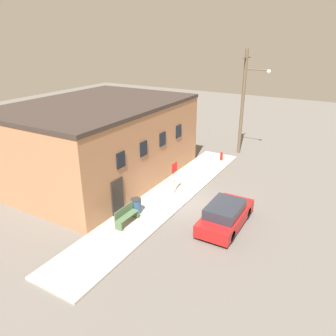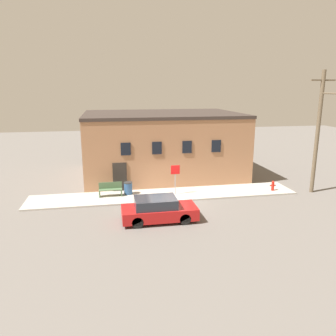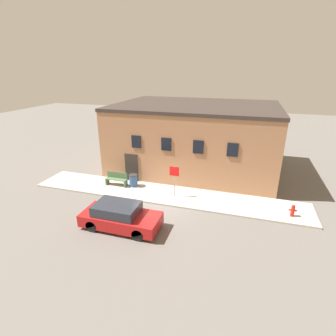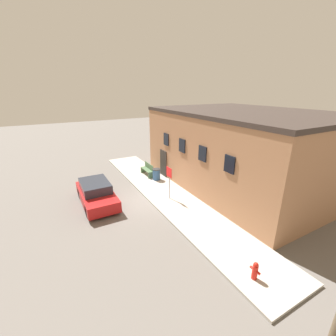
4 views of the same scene
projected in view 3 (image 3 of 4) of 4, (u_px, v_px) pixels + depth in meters
name	position (u px, v px, depth m)	size (l,w,h in m)	color
ground_plane	(158.00, 205.00, 16.53)	(80.00, 80.00, 0.00)	#66605B
sidewalk	(165.00, 194.00, 17.77)	(18.61, 2.83, 0.12)	#B2ADA3
brick_building	(195.00, 137.00, 21.91)	(12.85, 9.20, 5.36)	#A87551
fire_hydrant	(293.00, 210.00, 14.94)	(0.43, 0.20, 0.72)	red
stop_sign	(174.00, 176.00, 16.87)	(0.62, 0.06, 2.09)	gray
bench	(117.00, 179.00, 18.87)	(1.56, 0.44, 0.95)	#4C6B47
trash_bin	(133.00, 180.00, 18.72)	(0.60, 0.60, 0.87)	#2D517F
parked_car	(120.00, 216.00, 14.01)	(4.23, 1.82, 1.38)	black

